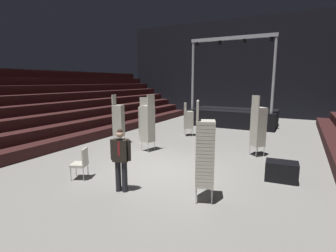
{
  "coord_description": "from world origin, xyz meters",
  "views": [
    {
      "loc": [
        3.9,
        -7.17,
        2.92
      ],
      "look_at": [
        -0.07,
        0.46,
        1.4
      ],
      "focal_mm": 27.19,
      "sensor_mm": 36.0,
      "label": 1
    }
  ],
  "objects_px": {
    "chair_stack_front_right": "(148,123)",
    "chair_stack_mid_left": "(144,119)",
    "stage_riser": "(233,116)",
    "chair_stack_mid_right": "(205,153)",
    "man_with_tie": "(121,157)",
    "loose_chair_near_man": "(81,162)",
    "chair_stack_rear_left": "(188,119)",
    "chair_stack_front_left": "(258,126)",
    "chair_stack_mid_centre": "(118,120)",
    "equipment_road_case": "(281,171)"
  },
  "relations": [
    {
      "from": "chair_stack_front_right",
      "to": "chair_stack_mid_left",
      "type": "height_order",
      "value": "chair_stack_front_right"
    },
    {
      "from": "chair_stack_front_right",
      "to": "man_with_tie",
      "type": "bearing_deg",
      "value": -144.97
    },
    {
      "from": "chair_stack_mid_centre",
      "to": "man_with_tie",
      "type": "bearing_deg",
      "value": 23.51
    },
    {
      "from": "stage_riser",
      "to": "chair_stack_front_left",
      "type": "xyz_separation_m",
      "value": [
        2.53,
        -6.72,
        0.56
      ]
    },
    {
      "from": "man_with_tie",
      "to": "chair_stack_mid_centre",
      "type": "distance_m",
      "value": 5.35
    },
    {
      "from": "chair_stack_mid_right",
      "to": "chair_stack_mid_left",
      "type": "bearing_deg",
      "value": -154.85
    },
    {
      "from": "chair_stack_front_left",
      "to": "loose_chair_near_man",
      "type": "relative_size",
      "value": 2.53
    },
    {
      "from": "chair_stack_rear_left",
      "to": "chair_stack_front_left",
      "type": "bearing_deg",
      "value": 24.76
    },
    {
      "from": "man_with_tie",
      "to": "loose_chair_near_man",
      "type": "distance_m",
      "value": 1.7
    },
    {
      "from": "chair_stack_mid_right",
      "to": "loose_chair_near_man",
      "type": "relative_size",
      "value": 2.62
    },
    {
      "from": "chair_stack_front_left",
      "to": "chair_stack_mid_centre",
      "type": "height_order",
      "value": "chair_stack_front_left"
    },
    {
      "from": "chair_stack_front_left",
      "to": "loose_chair_near_man",
      "type": "distance_m",
      "value": 6.62
    },
    {
      "from": "stage_riser",
      "to": "chair_stack_mid_left",
      "type": "xyz_separation_m",
      "value": [
        -2.95,
        -6.45,
        0.44
      ]
    },
    {
      "from": "chair_stack_rear_left",
      "to": "loose_chair_near_man",
      "type": "relative_size",
      "value": 1.9
    },
    {
      "from": "loose_chair_near_man",
      "to": "chair_stack_front_left",
      "type": "bearing_deg",
      "value": -65.8
    },
    {
      "from": "chair_stack_front_left",
      "to": "chair_stack_mid_right",
      "type": "relative_size",
      "value": 0.97
    },
    {
      "from": "man_with_tie",
      "to": "chair_stack_front_left",
      "type": "height_order",
      "value": "chair_stack_front_left"
    },
    {
      "from": "chair_stack_front_left",
      "to": "chair_stack_front_right",
      "type": "height_order",
      "value": "same"
    },
    {
      "from": "chair_stack_mid_left",
      "to": "chair_stack_mid_right",
      "type": "height_order",
      "value": "chair_stack_mid_right"
    },
    {
      "from": "chair_stack_front_right",
      "to": "loose_chair_near_man",
      "type": "bearing_deg",
      "value": -168.71
    },
    {
      "from": "equipment_road_case",
      "to": "stage_riser",
      "type": "bearing_deg",
      "value": 111.53
    },
    {
      "from": "man_with_tie",
      "to": "chair_stack_rear_left",
      "type": "distance_m",
      "value": 7.49
    },
    {
      "from": "man_with_tie",
      "to": "chair_stack_mid_right",
      "type": "bearing_deg",
      "value": 177.31
    },
    {
      "from": "chair_stack_mid_left",
      "to": "equipment_road_case",
      "type": "height_order",
      "value": "chair_stack_mid_left"
    },
    {
      "from": "chair_stack_mid_left",
      "to": "chair_stack_mid_centre",
      "type": "xyz_separation_m",
      "value": [
        -0.58,
        -1.24,
        0.08
      ]
    },
    {
      "from": "stage_riser",
      "to": "equipment_road_case",
      "type": "xyz_separation_m",
      "value": [
        3.58,
        -9.06,
        -0.34
      ]
    },
    {
      "from": "chair_stack_front_left",
      "to": "chair_stack_rear_left",
      "type": "bearing_deg",
      "value": -167.34
    },
    {
      "from": "chair_stack_front_right",
      "to": "stage_riser",
      "type": "bearing_deg",
      "value": 1.53
    },
    {
      "from": "chair_stack_front_left",
      "to": "chair_stack_mid_left",
      "type": "xyz_separation_m",
      "value": [
        -5.48,
        0.27,
        -0.13
      ]
    },
    {
      "from": "chair_stack_rear_left",
      "to": "loose_chair_near_man",
      "type": "xyz_separation_m",
      "value": [
        -0.44,
        -7.22,
        -0.37
      ]
    },
    {
      "from": "man_with_tie",
      "to": "chair_stack_front_right",
      "type": "height_order",
      "value": "chair_stack_front_right"
    },
    {
      "from": "stage_riser",
      "to": "chair_stack_mid_left",
      "type": "height_order",
      "value": "stage_riser"
    },
    {
      "from": "chair_stack_mid_right",
      "to": "chair_stack_front_right",
      "type": "bearing_deg",
      "value": -151.92
    },
    {
      "from": "stage_riser",
      "to": "man_with_tie",
      "type": "distance_m",
      "value": 11.87
    },
    {
      "from": "man_with_tie",
      "to": "chair_stack_front_right",
      "type": "xyz_separation_m",
      "value": [
        -1.51,
        3.78,
        0.23
      ]
    },
    {
      "from": "chair_stack_mid_centre",
      "to": "chair_stack_rear_left",
      "type": "distance_m",
      "value": 3.89
    },
    {
      "from": "chair_stack_mid_left",
      "to": "chair_stack_rear_left",
      "type": "xyz_separation_m",
      "value": [
        1.58,
        1.98,
        -0.17
      ]
    },
    {
      "from": "chair_stack_mid_centre",
      "to": "loose_chair_near_man",
      "type": "xyz_separation_m",
      "value": [
        1.73,
        -3.99,
        -0.62
      ]
    },
    {
      "from": "stage_riser",
      "to": "chair_stack_rear_left",
      "type": "distance_m",
      "value": 4.68
    },
    {
      "from": "chair_stack_mid_right",
      "to": "loose_chair_near_man",
      "type": "distance_m",
      "value": 3.85
    },
    {
      "from": "stage_riser",
      "to": "chair_stack_mid_right",
      "type": "xyz_separation_m",
      "value": [
        1.97,
        -11.37,
        0.6
      ]
    },
    {
      "from": "chair_stack_mid_centre",
      "to": "chair_stack_front_left",
      "type": "bearing_deg",
      "value": 83.78
    },
    {
      "from": "stage_riser",
      "to": "chair_stack_mid_right",
      "type": "relative_size",
      "value": 2.24
    },
    {
      "from": "chair_stack_front_right",
      "to": "chair_stack_mid_centre",
      "type": "xyz_separation_m",
      "value": [
        -1.85,
        0.39,
        -0.04
      ]
    },
    {
      "from": "equipment_road_case",
      "to": "chair_stack_front_left",
      "type": "bearing_deg",
      "value": 114.03
    },
    {
      "from": "chair_stack_front_left",
      "to": "chair_stack_rear_left",
      "type": "distance_m",
      "value": 4.51
    },
    {
      "from": "chair_stack_mid_centre",
      "to": "loose_chair_near_man",
      "type": "height_order",
      "value": "chair_stack_mid_centre"
    },
    {
      "from": "loose_chair_near_man",
      "to": "chair_stack_mid_left",
      "type": "bearing_deg",
      "value": -12.32
    },
    {
      "from": "man_with_tie",
      "to": "chair_stack_rear_left",
      "type": "relative_size",
      "value": 0.95
    },
    {
      "from": "chair_stack_front_left",
      "to": "equipment_road_case",
      "type": "xyz_separation_m",
      "value": [
        1.05,
        -2.34,
        -0.91
      ]
    }
  ]
}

